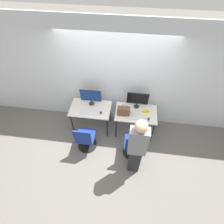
{
  "coord_description": "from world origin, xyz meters",
  "views": [
    {
      "loc": [
        0.34,
        -2.55,
        3.97
      ],
      "look_at": [
        0.0,
        0.13,
        0.91
      ],
      "focal_mm": 28.0,
      "sensor_mm": 36.0,
      "label": 1
    }
  ],
  "objects_px": {
    "monitor_right": "(138,99)",
    "office_chair_left": "(85,139)",
    "office_chair_right": "(133,146)",
    "person_right": "(137,147)",
    "mouse_left": "(101,113)",
    "keyboard_right": "(136,117)",
    "handbag": "(124,111)",
    "monitor_left": "(91,96)",
    "keyboard_left": "(89,112)",
    "mouse_right": "(149,119)"
  },
  "relations": [
    {
      "from": "monitor_right",
      "to": "office_chair_left",
      "type": "bearing_deg",
      "value": -143.05
    },
    {
      "from": "office_chair_right",
      "to": "person_right",
      "type": "relative_size",
      "value": 0.51
    },
    {
      "from": "mouse_left",
      "to": "keyboard_right",
      "type": "height_order",
      "value": "mouse_left"
    },
    {
      "from": "keyboard_right",
      "to": "monitor_right",
      "type": "bearing_deg",
      "value": 90.0
    },
    {
      "from": "monitor_right",
      "to": "handbag",
      "type": "relative_size",
      "value": 1.74
    },
    {
      "from": "handbag",
      "to": "keyboard_right",
      "type": "bearing_deg",
      "value": -11.66
    },
    {
      "from": "monitor_right",
      "to": "office_chair_right",
      "type": "xyz_separation_m",
      "value": [
        0.0,
        -0.92,
        -0.65
      ]
    },
    {
      "from": "monitor_left",
      "to": "handbag",
      "type": "xyz_separation_m",
      "value": [
        0.84,
        -0.25,
        -0.15
      ]
    },
    {
      "from": "monitor_right",
      "to": "keyboard_left",
      "type": "bearing_deg",
      "value": -163.08
    },
    {
      "from": "keyboard_right",
      "to": "mouse_right",
      "type": "distance_m",
      "value": 0.3
    },
    {
      "from": "monitor_left",
      "to": "mouse_left",
      "type": "bearing_deg",
      "value": -44.63
    },
    {
      "from": "office_chair_right",
      "to": "mouse_right",
      "type": "bearing_deg",
      "value": 61.22
    },
    {
      "from": "keyboard_left",
      "to": "office_chair_left",
      "type": "height_order",
      "value": "office_chair_left"
    },
    {
      "from": "monitor_left",
      "to": "person_right",
      "type": "relative_size",
      "value": 0.3
    },
    {
      "from": "monitor_left",
      "to": "office_chair_left",
      "type": "distance_m",
      "value": 1.05
    },
    {
      "from": "mouse_left",
      "to": "monitor_right",
      "type": "height_order",
      "value": "monitor_right"
    },
    {
      "from": "office_chair_left",
      "to": "person_right",
      "type": "xyz_separation_m",
      "value": [
        1.19,
        -0.41,
        0.61
      ]
    },
    {
      "from": "keyboard_left",
      "to": "mouse_left",
      "type": "distance_m",
      "value": 0.29
    },
    {
      "from": "person_right",
      "to": "keyboard_right",
      "type": "bearing_deg",
      "value": 92.21
    },
    {
      "from": "monitor_left",
      "to": "monitor_right",
      "type": "xyz_separation_m",
      "value": [
        1.14,
        0.05,
        0.0
      ]
    },
    {
      "from": "mouse_left",
      "to": "keyboard_right",
      "type": "relative_size",
      "value": 0.2
    },
    {
      "from": "office_chair_left",
      "to": "keyboard_right",
      "type": "height_order",
      "value": "office_chair_left"
    },
    {
      "from": "office_chair_right",
      "to": "monitor_right",
      "type": "bearing_deg",
      "value": 90.27
    },
    {
      "from": "mouse_right",
      "to": "keyboard_right",
      "type": "bearing_deg",
      "value": 175.52
    },
    {
      "from": "office_chair_left",
      "to": "mouse_right",
      "type": "bearing_deg",
      "value": 18.62
    },
    {
      "from": "monitor_left",
      "to": "office_chair_left",
      "type": "xyz_separation_m",
      "value": [
        -0.02,
        -0.83,
        -0.65
      ]
    },
    {
      "from": "office_chair_left",
      "to": "handbag",
      "type": "xyz_separation_m",
      "value": [
        0.85,
        0.58,
        0.51
      ]
    },
    {
      "from": "office_chair_left",
      "to": "person_right",
      "type": "relative_size",
      "value": 0.51
    },
    {
      "from": "mouse_left",
      "to": "handbag",
      "type": "bearing_deg",
      "value": 3.69
    },
    {
      "from": "keyboard_right",
      "to": "mouse_right",
      "type": "relative_size",
      "value": 4.93
    },
    {
      "from": "office_chair_left",
      "to": "keyboard_right",
      "type": "xyz_separation_m",
      "value": [
        1.16,
        0.51,
        0.4
      ]
    },
    {
      "from": "office_chair_right",
      "to": "office_chair_left",
      "type": "bearing_deg",
      "value": 177.76
    },
    {
      "from": "monitor_left",
      "to": "keyboard_left",
      "type": "xyz_separation_m",
      "value": [
        0.0,
        -0.3,
        -0.25
      ]
    },
    {
      "from": "mouse_left",
      "to": "office_chair_left",
      "type": "xyz_separation_m",
      "value": [
        -0.3,
        -0.54,
        -0.41
      ]
    },
    {
      "from": "keyboard_left",
      "to": "mouse_left",
      "type": "relative_size",
      "value": 4.93
    },
    {
      "from": "office_chair_left",
      "to": "office_chair_right",
      "type": "bearing_deg",
      "value": -2.24
    },
    {
      "from": "monitor_left",
      "to": "office_chair_right",
      "type": "xyz_separation_m",
      "value": [
        1.15,
        -0.87,
        -0.65
      ]
    },
    {
      "from": "monitor_right",
      "to": "office_chair_right",
      "type": "distance_m",
      "value": 1.12
    },
    {
      "from": "person_right",
      "to": "handbag",
      "type": "distance_m",
      "value": 1.05
    },
    {
      "from": "keyboard_right",
      "to": "handbag",
      "type": "height_order",
      "value": "handbag"
    },
    {
      "from": "office_chair_left",
      "to": "monitor_right",
      "type": "bearing_deg",
      "value": 36.95
    },
    {
      "from": "mouse_right",
      "to": "person_right",
      "type": "height_order",
      "value": "person_right"
    },
    {
      "from": "monitor_right",
      "to": "person_right",
      "type": "bearing_deg",
      "value": -88.4
    },
    {
      "from": "monitor_left",
      "to": "monitor_right",
      "type": "relative_size",
      "value": 1.0
    },
    {
      "from": "handbag",
      "to": "monitor_left",
      "type": "bearing_deg",
      "value": 163.46
    },
    {
      "from": "office_chair_left",
      "to": "person_right",
      "type": "height_order",
      "value": "person_right"
    },
    {
      "from": "monitor_right",
      "to": "keyboard_right",
      "type": "distance_m",
      "value": 0.44
    },
    {
      "from": "monitor_right",
      "to": "person_right",
      "type": "xyz_separation_m",
      "value": [
        0.04,
        -1.28,
        -0.05
      ]
    },
    {
      "from": "office_chair_right",
      "to": "handbag",
      "type": "distance_m",
      "value": 0.86
    },
    {
      "from": "mouse_left",
      "to": "office_chair_right",
      "type": "xyz_separation_m",
      "value": [
        0.86,
        -0.59,
        -0.41
      ]
    }
  ]
}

